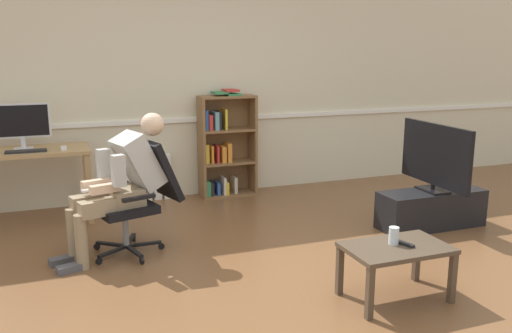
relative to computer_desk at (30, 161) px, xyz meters
The scene contains 15 objects.
ground_plane 2.87m from the computer_desk, 50.11° to the right, with size 18.00×18.00×0.00m, color brown.
back_wall 2.00m from the computer_desk, 15.54° to the left, with size 12.00×0.13×2.70m.
computer_desk is the anchor object (origin of this frame).
imac_monitor 0.39m from the computer_desk, 121.64° to the left, with size 0.56×0.14×0.46m.
keyboard 0.19m from the computer_desk, 97.04° to the right, with size 0.38×0.12×0.02m, color black.
computer_mouse 0.38m from the computer_desk, 19.97° to the right, with size 0.06×0.10×0.03m, color white.
bookshelf 2.16m from the computer_desk, ahead, with size 0.67×0.29×1.28m.
radiator 1.28m from the computer_desk, 18.52° to the left, with size 0.67×0.08×0.54m.
office_chair 1.50m from the computer_desk, 52.00° to the right, with size 0.80×0.66×0.97m.
person_seated 1.44m from the computer_desk, 58.46° to the right, with size 1.03×0.57×1.21m.
tv_stand 4.05m from the computer_desk, 22.98° to the right, with size 1.08×0.37×0.37m.
tv_screen 4.03m from the computer_desk, 22.97° to the right, with size 0.21×1.01×0.67m.
coffee_table 3.70m from the computer_desk, 48.46° to the right, with size 0.73×0.45×0.40m.
drinking_glass 3.67m from the computer_desk, 48.17° to the right, with size 0.07×0.07×0.13m, color silver.
spare_remote 3.74m from the computer_desk, 47.81° to the right, with size 0.04×0.15×0.02m, color black.
Camera 1 is at (-1.50, -3.53, 1.74)m, focal length 37.11 mm.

